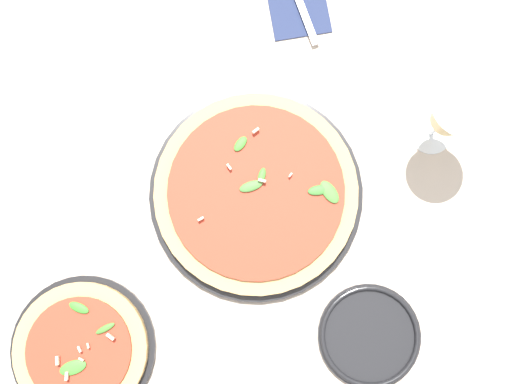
% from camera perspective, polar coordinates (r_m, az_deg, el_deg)
% --- Properties ---
extents(ground_plane, '(6.00, 6.00, 0.00)m').
position_cam_1_polar(ground_plane, '(0.96, 0.72, -2.54)').
color(ground_plane, beige).
extents(pizza_arugula_main, '(0.34, 0.34, 0.05)m').
position_cam_1_polar(pizza_arugula_main, '(0.95, 0.01, -0.11)').
color(pizza_arugula_main, black).
rests_on(pizza_arugula_main, ground_plane).
extents(pizza_personal_side, '(0.22, 0.22, 0.05)m').
position_cam_1_polar(pizza_personal_side, '(0.98, -16.26, -14.16)').
color(pizza_personal_side, black).
rests_on(pizza_personal_side, ground_plane).
extents(wine_glass, '(0.09, 0.09, 0.17)m').
position_cam_1_polar(wine_glass, '(0.92, 18.36, 7.09)').
color(wine_glass, white).
rests_on(wine_glass, ground_plane).
extents(side_plate_white, '(0.16, 0.16, 0.02)m').
position_cam_1_polar(side_plate_white, '(0.97, 10.75, -13.31)').
color(side_plate_white, black).
rests_on(side_plate_white, ground_plane).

